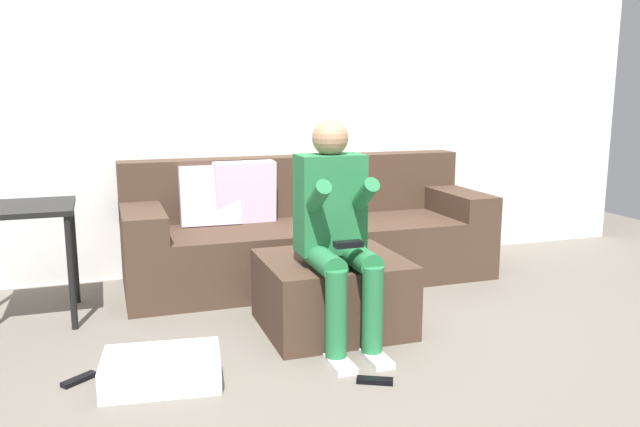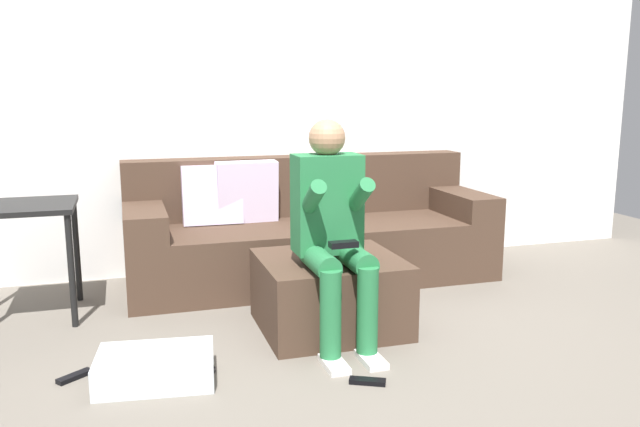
# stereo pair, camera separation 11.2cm
# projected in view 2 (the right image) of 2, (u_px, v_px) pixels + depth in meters

# --- Properties ---
(ground_plane) EXTENTS (7.85, 7.85, 0.00)m
(ground_plane) POSITION_uv_depth(u_px,v_px,m) (391.00, 378.00, 2.95)
(ground_plane) COLOR #6B6359
(wall_back) EXTENTS (6.04, 0.10, 2.54)m
(wall_back) POSITION_uv_depth(u_px,v_px,m) (280.00, 94.00, 4.67)
(wall_back) COLOR white
(wall_back) RESTS_ON ground_plane
(couch_sectional) EXTENTS (2.49, 0.86, 0.83)m
(couch_sectional) POSITION_uv_depth(u_px,v_px,m) (307.00, 234.00, 4.49)
(couch_sectional) COLOR #473326
(couch_sectional) RESTS_ON ground_plane
(ottoman) EXTENTS (0.75, 0.70, 0.40)m
(ottoman) POSITION_uv_depth(u_px,v_px,m) (330.00, 293.00, 3.54)
(ottoman) COLOR #473326
(ottoman) RESTS_ON ground_plane
(person_seated) EXTENTS (0.34, 0.63, 1.16)m
(person_seated) POSITION_uv_depth(u_px,v_px,m) (332.00, 223.00, 3.28)
(person_seated) COLOR #26723F
(person_seated) RESTS_ON ground_plane
(storage_bin) EXTENTS (0.56, 0.40, 0.14)m
(storage_bin) POSITION_uv_depth(u_px,v_px,m) (156.00, 367.00, 2.90)
(storage_bin) COLOR silver
(storage_bin) RESTS_ON ground_plane
(side_table) EXTENTS (0.55, 0.54, 0.67)m
(side_table) POSITION_uv_depth(u_px,v_px,m) (25.00, 222.00, 3.64)
(side_table) COLOR black
(side_table) RESTS_ON ground_plane
(remote_near_ottoman) EXTENTS (0.17, 0.12, 0.02)m
(remote_near_ottoman) POSITION_uv_depth(u_px,v_px,m) (368.00, 381.00, 2.89)
(remote_near_ottoman) COLOR black
(remote_near_ottoman) RESTS_ON ground_plane
(remote_by_storage_bin) EXTENTS (0.18, 0.12, 0.02)m
(remote_by_storage_bin) POSITION_uv_depth(u_px,v_px,m) (196.00, 370.00, 3.01)
(remote_by_storage_bin) COLOR black
(remote_by_storage_bin) RESTS_ON ground_plane
(remote_under_side_table) EXTENTS (0.16, 0.14, 0.02)m
(remote_under_side_table) POSITION_uv_depth(u_px,v_px,m) (75.00, 376.00, 2.94)
(remote_under_side_table) COLOR black
(remote_under_side_table) RESTS_ON ground_plane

